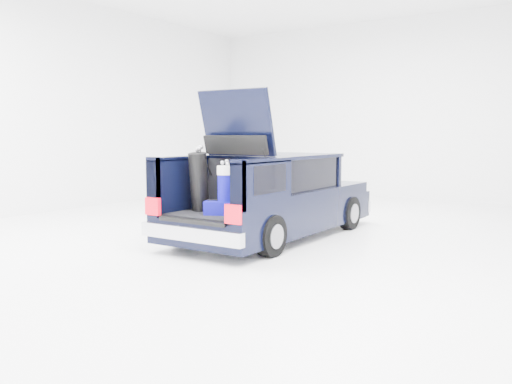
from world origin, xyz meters
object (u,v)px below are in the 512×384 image
Objects in this scene: red_suitcase at (262,193)px; car at (275,198)px; black_golf_bag at (199,182)px; blue_golf_bag at (225,190)px; blue_duffel at (219,208)px.

car is at bearing 94.47° from red_suitcase.
car reaches higher than red_suitcase.
car is 4.57× the size of black_golf_bag.
blue_golf_bag is (0.17, -1.69, 0.30)m from car.
red_suitcase is 0.60m from blue_golf_bag.
red_suitcase is at bearing 13.30° from black_golf_bag.
red_suitcase is 0.77× the size of blue_golf_bag.
car is 1.31m from red_suitcase.
blue_golf_bag reaches higher than red_suitcase.
black_golf_bag is (-0.89, -0.42, 0.16)m from red_suitcase.
blue_golf_bag is (-0.33, -0.49, 0.07)m from red_suitcase.
car is at bearing 69.34° from blue_duffel.
black_golf_bag is 2.06× the size of blue_duffel.
black_golf_bag reaches higher than blue_duffel.
red_suitcase is 0.62× the size of black_golf_bag.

